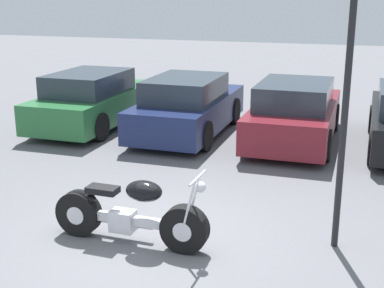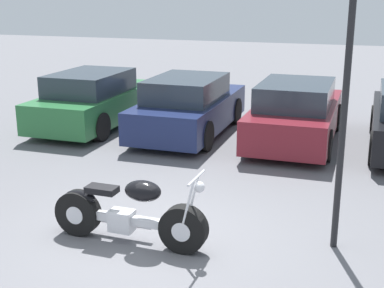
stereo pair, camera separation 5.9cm
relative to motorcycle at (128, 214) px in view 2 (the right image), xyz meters
name	(u,v)px [view 2 (the right image)]	position (x,y,z in m)	size (l,w,h in m)	color
ground_plane	(151,240)	(0.28, 0.16, -0.43)	(60.00, 60.00, 0.00)	slate
motorcycle	(128,214)	(0.00, 0.00, 0.00)	(2.28, 0.62, 1.10)	black
parked_car_green	(95,100)	(-3.67, 5.86, 0.25)	(1.84, 4.30, 1.43)	#286B38
parked_car_navy	(189,107)	(-1.09, 5.86, 0.25)	(1.84, 4.30, 1.43)	#19234C
parked_car_maroon	(296,113)	(1.48, 5.94, 0.25)	(1.84, 4.30, 1.43)	maroon
lamp_post	(348,67)	(2.74, 0.79, 2.04)	(0.27, 0.27, 3.70)	black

